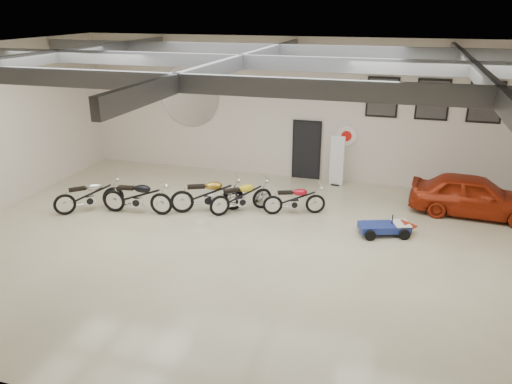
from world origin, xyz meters
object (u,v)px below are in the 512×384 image
(motorcycle_silver, at_px, (89,195))
(go_kart, at_px, (390,225))
(motorcycle_red, at_px, (294,199))
(motorcycle_black, at_px, (137,196))
(banner_stand, at_px, (337,160))
(motorcycle_yellow, at_px, (241,196))
(motorcycle_gold, at_px, (207,194))
(vintage_car, at_px, (474,195))

(motorcycle_silver, bearing_deg, go_kart, -36.43)
(motorcycle_silver, height_order, motorcycle_red, motorcycle_silver)
(motorcycle_red, bearing_deg, motorcycle_black, 175.55)
(motorcycle_red, xyz_separation_m, go_kart, (2.85, -0.71, -0.18))
(motorcycle_black, distance_m, motorcycle_red, 4.77)
(banner_stand, height_order, motorcycle_yellow, banner_stand)
(banner_stand, xyz_separation_m, motorcycle_red, (-0.86, -2.97, -0.42))
(motorcycle_silver, height_order, go_kart, motorcycle_silver)
(motorcycle_black, height_order, go_kart, motorcycle_black)
(banner_stand, relative_size, motorcycle_black, 0.84)
(motorcycle_gold, relative_size, vintage_car, 0.60)
(motorcycle_silver, height_order, motorcycle_black, motorcycle_black)
(motorcycle_black, bearing_deg, motorcycle_gold, 13.23)
(motorcycle_red, relative_size, vintage_car, 0.51)
(motorcycle_silver, xyz_separation_m, motorcycle_red, (6.10, 1.57, -0.05))
(motorcycle_yellow, distance_m, go_kart, 4.46)
(go_kart, bearing_deg, motorcycle_gold, 158.50)
(banner_stand, distance_m, motorcycle_gold, 4.95)
(go_kart, relative_size, vintage_car, 0.46)
(vintage_car, bearing_deg, motorcycle_black, 109.71)
(motorcycle_silver, xyz_separation_m, vintage_car, (11.28, 3.04, 0.09))
(motorcycle_red, xyz_separation_m, vintage_car, (5.19, 1.47, 0.14))
(motorcycle_silver, xyz_separation_m, motorcycle_yellow, (4.51, 1.25, -0.01))
(vintage_car, bearing_deg, motorcycle_gold, 108.50)
(motorcycle_gold, distance_m, vintage_car, 8.04)
(motorcycle_gold, height_order, motorcycle_red, motorcycle_gold)
(motorcycle_black, xyz_separation_m, motorcycle_red, (4.59, 1.31, -0.08))
(motorcycle_red, bearing_deg, go_kart, -34.42)
(vintage_car, bearing_deg, banner_stand, 74.74)
(motorcycle_silver, bearing_deg, motorcycle_black, -32.19)
(motorcycle_yellow, xyz_separation_m, go_kart, (4.43, -0.39, -0.22))
(banner_stand, xyz_separation_m, motorcycle_black, (-5.44, -4.28, -0.35))
(motorcycle_gold, bearing_deg, motorcycle_silver, 171.13)
(motorcycle_yellow, bearing_deg, motorcycle_silver, 153.64)
(banner_stand, distance_m, vintage_car, 4.59)
(motorcycle_silver, distance_m, motorcycle_gold, 3.65)
(motorcycle_silver, bearing_deg, banner_stand, -8.79)
(motorcycle_silver, relative_size, go_kart, 1.22)
(motorcycle_silver, height_order, vintage_car, vintage_car)
(motorcycle_yellow, bearing_deg, motorcycle_black, 156.43)
(motorcycle_yellow, bearing_deg, motorcycle_gold, 152.02)
(motorcycle_silver, relative_size, motorcycle_black, 0.95)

